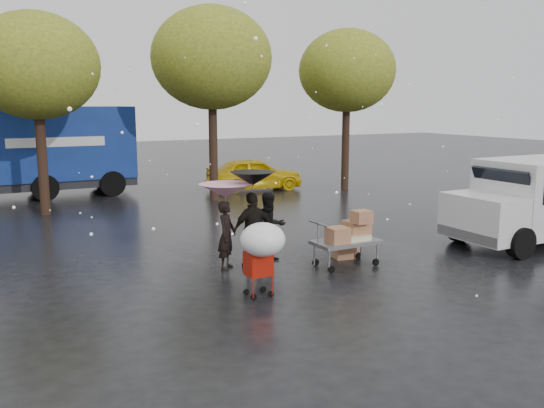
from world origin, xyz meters
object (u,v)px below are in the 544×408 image
blue_truck (30,152)px  yellow_taxi (254,174)px  shopping_cart (262,244)px  person_pink (226,235)px  vendor_cart (349,234)px  white_van (540,199)px  person_black (253,230)px

blue_truck → yellow_taxi: blue_truck is taller
shopping_cart → blue_truck: (-2.56, 14.74, 0.69)m
person_pink → yellow_taxi: bearing=13.0°
vendor_cart → yellow_taxi: size_ratio=0.38×
blue_truck → vendor_cart: bearing=-68.7°
shopping_cart → yellow_taxi: (5.93, 12.41, -0.38)m
blue_truck → white_van: bearing=-52.0°
person_pink → blue_truck: size_ratio=0.18×
person_black → shopping_cart: size_ratio=1.16×
vendor_cart → yellow_taxi: bearing=74.4°
white_van → person_pink: bearing=169.3°
blue_truck → shopping_cart: bearing=-80.2°
white_van → yellow_taxi: white_van is taller
person_black → blue_truck: (-3.32, 12.78, 0.91)m
yellow_taxi → vendor_cart: bearing=173.9°
person_pink → vendor_cart: 2.76m
person_pink → shopping_cart: 2.19m
vendor_cart → blue_truck: size_ratio=0.18×
blue_truck → yellow_taxi: bearing=-15.3°
vendor_cart → yellow_taxi: yellow_taxi is taller
vendor_cart → shopping_cart: shopping_cart is taller
person_pink → white_van: (8.27, -1.56, 0.40)m
white_van → blue_truck: 17.94m
yellow_taxi → white_van: bearing=-158.2°
person_pink → yellow_taxi: (5.71, 10.25, -0.07)m
person_black → white_van: (7.72, -1.35, 0.31)m
vendor_cart → white_van: white_van is taller
person_black → white_van: white_van is taller
white_van → vendor_cart: bearing=175.2°
person_pink → person_black: 0.59m
person_pink → blue_truck: blue_truck is taller
person_black → blue_truck: bearing=-78.8°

